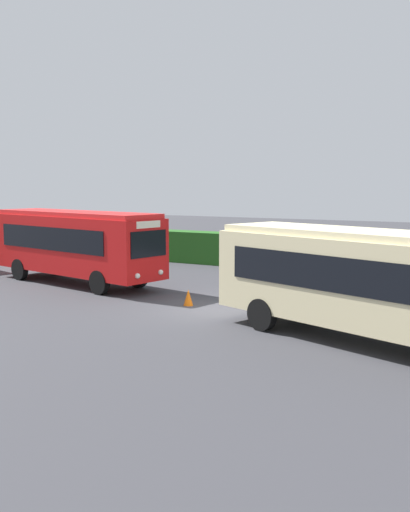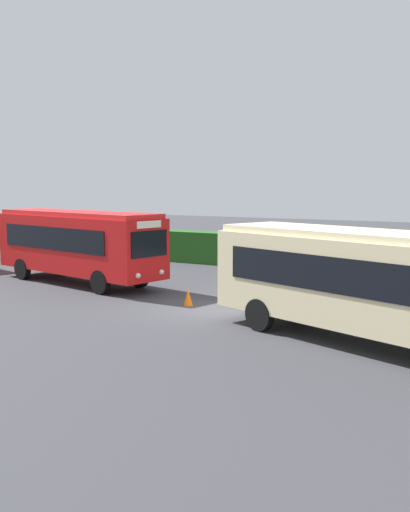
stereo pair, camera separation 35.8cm
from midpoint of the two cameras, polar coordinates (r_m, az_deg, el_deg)
ground_plane at (r=21.36m, az=0.21°, el=-5.12°), size 109.80×109.80×0.00m
bus_red at (r=27.13m, az=-12.77°, el=1.29°), size 9.65×4.05×3.27m
bus_cream at (r=17.01m, az=15.01°, el=-2.17°), size 9.87×5.47×3.18m
hedge_row at (r=30.90m, az=9.99°, el=0.19°), size 66.90×1.37×1.78m
traffic_cone at (r=21.87m, az=-2.10°, el=-4.04°), size 0.36×0.36×0.60m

